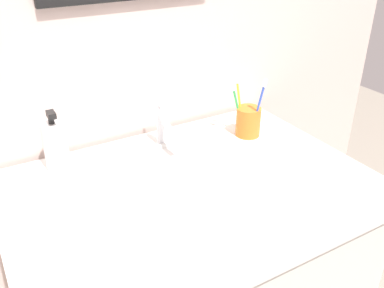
{
  "coord_description": "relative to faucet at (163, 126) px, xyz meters",
  "views": [
    {
      "loc": [
        -0.46,
        -0.8,
        1.48
      ],
      "look_at": [
        0.03,
        0.05,
        0.95
      ],
      "focal_mm": 39.12,
      "sensor_mm": 36.0,
      "label": 1
    }
  ],
  "objects": [
    {
      "name": "toothbrush_yellow",
      "position": [
        0.25,
        -0.03,
        0.04
      ],
      "size": [
        0.03,
        0.04,
        0.19
      ],
      "color": "yellow",
      "rests_on": "toothbrush_cup"
    },
    {
      "name": "tiled_wall_back",
      "position": [
        -0.03,
        0.15,
        0.27
      ],
      "size": [
        2.15,
        0.04,
        2.4
      ],
      "primitive_type": "cube",
      "color": "beige",
      "rests_on": "ground"
    },
    {
      "name": "toothbrush_green",
      "position": [
        0.24,
        -0.05,
        0.03
      ],
      "size": [
        0.05,
        0.04,
        0.17
      ],
      "color": "green",
      "rests_on": "toothbrush_cup"
    },
    {
      "name": "toothbrush_blue",
      "position": [
        0.28,
        -0.1,
        0.05
      ],
      "size": [
        0.03,
        0.04,
        0.2
      ],
      "color": "blue",
      "rests_on": "toothbrush_cup"
    },
    {
      "name": "sink_basin",
      "position": [
        0.0,
        -0.2,
        -0.11
      ],
      "size": [
        0.43,
        0.43,
        0.12
      ],
      "color": "white",
      "rests_on": "vanity_counter"
    },
    {
      "name": "toothbrush_cup",
      "position": [
        0.27,
        -0.06,
        -0.02
      ],
      "size": [
        0.08,
        0.08,
        0.09
      ],
      "primitive_type": "cylinder",
      "color": "orange",
      "rests_on": "vanity_counter"
    },
    {
      "name": "soap_dispenser",
      "position": [
        -0.31,
        0.03,
        0.0
      ],
      "size": [
        0.07,
        0.07,
        0.18
      ],
      "color": "white",
      "rests_on": "vanity_counter"
    },
    {
      "name": "faucet",
      "position": [
        0.0,
        0.0,
        0.0
      ],
      "size": [
        0.02,
        0.16,
        0.13
      ],
      "color": "silver",
      "rests_on": "sink_basin"
    }
  ]
}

